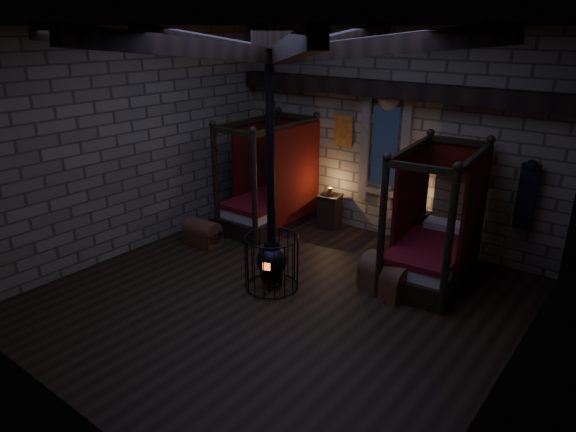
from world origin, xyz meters
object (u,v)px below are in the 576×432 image
Objects in this scene: bed_left at (271,200)px; trunk_right at (387,277)px; bed_right at (433,247)px; stove at (272,256)px; trunk_left at (203,233)px.

trunk_right is at bearing -19.60° from bed_left.
bed_right is 1.08m from trunk_right.
stove is (-1.98, -2.03, 0.01)m from bed_right.
trunk_right is at bearing 3.50° from trunk_left.
trunk_left is 0.19× the size of stove.
bed_right is 4.52m from trunk_left.
bed_right is 2.83m from stove.
stove is at bearing -50.65° from bed_left.
stove reaches higher than trunk_right.
trunk_right is (3.51, -1.21, -0.29)m from bed_left.
bed_right is 3.10× the size of trunk_left.
trunk_right is (-0.37, -0.97, -0.29)m from bed_right.
stove reaches higher than bed_right.
bed_left is 1.78m from trunk_left.
bed_left is at bearing 174.61° from trunk_right.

